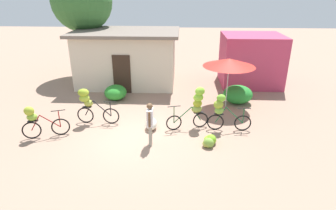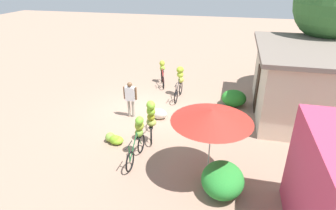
# 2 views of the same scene
# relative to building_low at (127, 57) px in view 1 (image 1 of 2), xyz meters

# --- Properties ---
(ground_plane) EXTENTS (60.00, 60.00, 0.00)m
(ground_plane) POSITION_rel_building_low_xyz_m (1.50, -6.37, -1.49)
(ground_plane) COLOR #987864
(building_low) EXTENTS (5.72, 3.84, 2.95)m
(building_low) POSITION_rel_building_low_xyz_m (0.00, 0.00, 0.00)
(building_low) COLOR beige
(building_low) RESTS_ON ground
(shop_pink) EXTENTS (3.20, 2.80, 2.75)m
(shop_pink) POSITION_rel_building_low_xyz_m (6.88, 0.22, -0.12)
(shop_pink) COLOR #BC395B
(shop_pink) RESTS_ON ground
(tree_behind_building) EXTENTS (3.43, 3.43, 6.09)m
(tree_behind_building) POSITION_rel_building_low_xyz_m (-2.68, 1.32, 2.86)
(tree_behind_building) COLOR brown
(tree_behind_building) RESTS_ON ground
(hedge_bush_front_left) EXTENTS (1.08, 1.13, 0.72)m
(hedge_bush_front_left) POSITION_rel_building_low_xyz_m (-0.17, -2.62, -1.13)
(hedge_bush_front_left) COLOR #2A852A
(hedge_bush_front_left) RESTS_ON ground
(hedge_bush_front_right) EXTENTS (1.37, 1.19, 0.86)m
(hedge_bush_front_right) POSITION_rel_building_low_xyz_m (5.72, -2.80, -1.06)
(hedge_bush_front_right) COLOR #288931
(hedge_bush_front_right) RESTS_ON ground
(market_umbrella) EXTENTS (2.30, 2.30, 2.26)m
(market_umbrella) POSITION_rel_building_low_xyz_m (5.11, -3.26, 0.59)
(market_umbrella) COLOR beige
(market_umbrella) RESTS_ON ground
(bicycle_leftmost) EXTENTS (1.59, 0.60, 1.25)m
(bicycle_leftmost) POSITION_rel_building_low_xyz_m (-2.13, -6.54, -0.79)
(bicycle_leftmost) COLOR black
(bicycle_leftmost) RESTS_ON ground
(bicycle_near_pile) EXTENTS (1.73, 0.40, 1.48)m
(bicycle_near_pile) POSITION_rel_building_low_xyz_m (-0.61, -5.27, -0.60)
(bicycle_near_pile) COLOR black
(bicycle_near_pile) RESTS_ON ground
(bicycle_center_loaded) EXTENTS (1.65, 0.63, 1.67)m
(bicycle_center_loaded) POSITION_rel_building_low_xyz_m (3.60, -5.48, -0.53)
(bicycle_center_loaded) COLOR black
(bicycle_center_loaded) RESTS_ON ground
(bicycle_by_shop) EXTENTS (1.69, 0.39, 1.46)m
(bicycle_by_shop) POSITION_rel_building_low_xyz_m (4.63, -5.63, -0.66)
(bicycle_by_shop) COLOR black
(bicycle_by_shop) RESTS_ON ground
(banana_pile_on_ground) EXTENTS (0.66, 0.84, 0.35)m
(banana_pile_on_ground) POSITION_rel_building_low_xyz_m (4.07, -6.78, -1.34)
(banana_pile_on_ground) COLOR #7FB127
(banana_pile_on_ground) RESTS_ON ground
(produce_sack) EXTENTS (0.47, 0.72, 0.44)m
(produce_sack) POSITION_rel_building_low_xyz_m (1.90, -5.67, -1.27)
(produce_sack) COLOR silver
(produce_sack) RESTS_ON ground
(person_vendor) EXTENTS (0.21, 0.58, 1.57)m
(person_vendor) POSITION_rel_building_low_xyz_m (1.99, -6.86, -0.54)
(person_vendor) COLOR gray
(person_vendor) RESTS_ON ground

